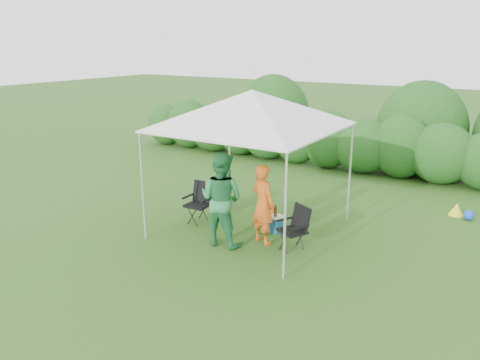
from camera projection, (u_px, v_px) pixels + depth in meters
The scene contains 10 objects.
ground at pixel (238, 238), 9.18m from camera, with size 70.00×70.00×0.00m, color #345F1E.
hedge at pixel (349, 143), 13.77m from camera, with size 15.33×1.53×1.80m.
canopy at pixel (252, 109), 8.88m from camera, with size 3.10×3.10×2.83m.
chair_right at pixel (296, 225), 8.56m from camera, with size 0.63×0.62×0.83m.
chair_left at pixel (200, 199), 9.90m from camera, with size 0.54×0.49×0.86m.
man at pixel (263, 204), 8.75m from camera, with size 0.56×0.37×1.54m, color orange.
woman at pixel (221, 199), 8.67m from camera, with size 0.87×0.68×1.78m, color #2C864A.
cooler at pixel (273, 223), 9.48m from camera, with size 0.43×0.34×0.33m.
bottle at pixel (275, 211), 9.33m from camera, with size 0.07×0.07×0.25m, color #592D0C.
lawn_toy at pixel (460, 211), 10.26m from camera, with size 0.55×0.46×0.27m.
Camera 1 is at (4.52, -7.17, 3.70)m, focal length 35.00 mm.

